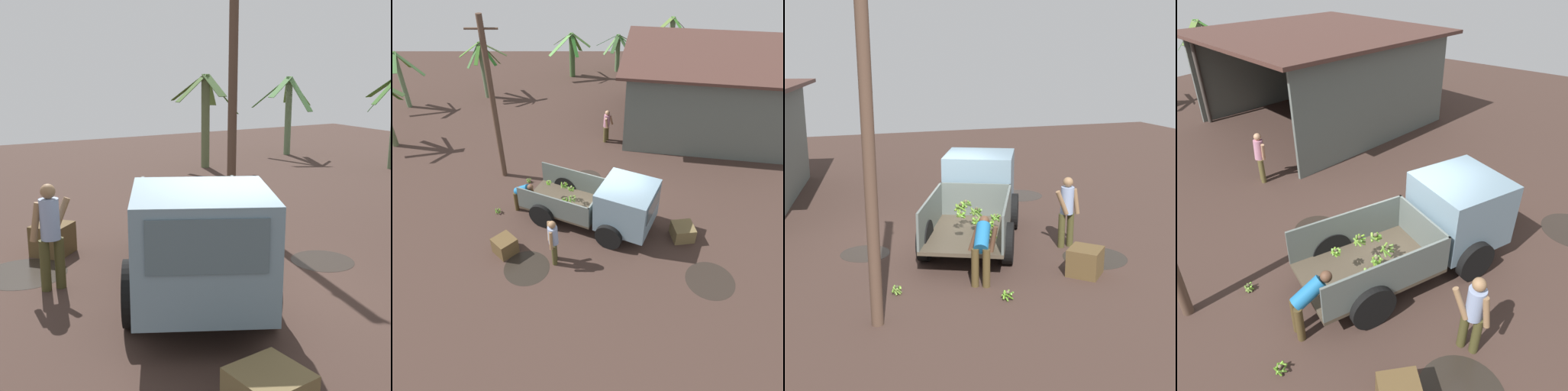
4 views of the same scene
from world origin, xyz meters
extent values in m
plane|color=#3D2B24|center=(0.00, 0.00, 0.00)|extent=(36.00, 36.00, 0.00)
cylinder|color=#2A221C|center=(-0.68, 2.06, 0.00)|extent=(1.10, 1.10, 0.01)
cylinder|color=black|center=(-2.55, -2.70, 0.00)|extent=(1.41, 1.41, 0.01)
cube|color=#4A3F30|center=(-1.49, -0.12, 0.49)|extent=(3.15, 2.69, 0.08)
cube|color=#5A635E|center=(-1.14, 0.65, 0.93)|extent=(2.45, 1.16, 0.79)
cube|color=#5A635E|center=(-1.84, -0.88, 0.93)|extent=(2.45, 1.16, 0.79)
cube|color=#5A635E|center=(-0.30, -0.67, 0.93)|extent=(0.77, 1.59, 0.79)
cube|color=slate|center=(0.60, -1.08, 1.16)|extent=(2.24, 2.25, 1.43)
cube|color=#4C606B|center=(1.37, -1.43, 1.45)|extent=(0.59, 1.25, 0.63)
cylinder|color=black|center=(0.74, -0.16, 0.45)|extent=(0.91, 0.57, 0.90)
cylinder|color=black|center=(-0.01, -1.79, 0.45)|extent=(0.91, 0.57, 0.90)
cylinder|color=black|center=(-1.48, 0.87, 0.45)|extent=(0.91, 0.57, 0.90)
cylinder|color=black|center=(-2.23, -0.77, 0.45)|extent=(0.91, 0.57, 0.90)
sphere|color=#463F2D|center=(-1.20, -0.40, 0.96)|extent=(0.08, 0.08, 0.08)
cylinder|color=#6EA03D|center=(-1.20, -0.48, 0.89)|extent=(0.21, 0.05, 0.17)
cylinder|color=#567A31|center=(-1.14, -0.42, 0.87)|extent=(0.11, 0.19, 0.20)
cylinder|color=olive|center=(-1.12, -0.36, 0.90)|extent=(0.13, 0.22, 0.14)
cylinder|color=olive|center=(-1.19, -0.31, 0.90)|extent=(0.22, 0.06, 0.15)
cylinder|color=olive|center=(-1.26, -0.36, 0.87)|extent=(0.13, 0.18, 0.20)
cylinder|color=#5B8D2B|center=(-1.27, -0.43, 0.88)|extent=(0.11, 0.20, 0.19)
sphere|color=brown|center=(-1.24, -0.13, 1.16)|extent=(0.09, 0.09, 0.09)
cylinder|color=#5B962D|center=(-1.17, -0.15, 1.10)|extent=(0.08, 0.18, 0.15)
cylinder|color=#5F9922|center=(-1.20, -0.09, 1.09)|extent=(0.15, 0.14, 0.17)
cylinder|color=#74A235|center=(-1.28, -0.08, 1.11)|extent=(0.18, 0.15, 0.14)
cylinder|color=#567632|center=(-1.31, -0.17, 1.12)|extent=(0.13, 0.19, 0.12)
cylinder|color=#53791E|center=(-1.24, -0.21, 1.11)|extent=(0.19, 0.06, 0.13)
sphere|color=#463F2D|center=(-2.44, -0.29, 0.88)|extent=(0.09, 0.09, 0.09)
cylinder|color=olive|center=(-2.45, -0.20, 0.80)|extent=(0.23, 0.06, 0.19)
cylinder|color=#5B7C2B|center=(-2.51, -0.23, 0.81)|extent=(0.18, 0.21, 0.17)
cylinder|color=#4D751F|center=(-2.52, -0.32, 0.79)|extent=(0.12, 0.21, 0.21)
cylinder|color=olive|center=(-2.49, -0.38, 0.82)|extent=(0.23, 0.16, 0.16)
cylinder|color=olive|center=(-2.42, -0.35, 0.78)|extent=(0.18, 0.11, 0.23)
cylinder|color=#71B23F|center=(-2.36, -0.31, 0.80)|extent=(0.08, 0.22, 0.20)
cylinder|color=#4E7522|center=(-2.38, -0.24, 0.79)|extent=(0.17, 0.19, 0.21)
sphere|color=brown|center=(-1.54, -0.74, 0.88)|extent=(0.07, 0.07, 0.07)
cylinder|color=#619534|center=(-1.60, -0.70, 0.83)|extent=(0.13, 0.17, 0.12)
cylinder|color=olive|center=(-1.59, -0.76, 0.80)|extent=(0.08, 0.14, 0.16)
cylinder|color=#589B20|center=(-1.57, -0.79, 0.81)|extent=(0.15, 0.10, 0.16)
cylinder|color=#7FAE3B|center=(-1.51, -0.80, 0.82)|extent=(0.16, 0.11, 0.14)
cylinder|color=#51832C|center=(-1.47, -0.74, 0.83)|extent=(0.04, 0.18, 0.11)
cylinder|color=olive|center=(-1.50, -0.70, 0.81)|extent=(0.14, 0.13, 0.15)
cylinder|color=#569023|center=(-1.56, -0.67, 0.83)|extent=(0.18, 0.07, 0.11)
sphere|color=#4D4632|center=(-1.89, -0.44, 0.86)|extent=(0.09, 0.09, 0.09)
cylinder|color=#629A24|center=(-1.87, -0.50, 0.80)|extent=(0.19, 0.11, 0.15)
cylinder|color=#477321|center=(-1.83, -0.47, 0.80)|extent=(0.13, 0.18, 0.15)
cylinder|color=#64A322|center=(-1.83, -0.42, 0.80)|extent=(0.10, 0.18, 0.15)
cylinder|color=#567A30|center=(-1.86, -0.38, 0.81)|extent=(0.19, 0.14, 0.13)
cylinder|color=#77A340|center=(-1.93, -0.37, 0.82)|extent=(0.19, 0.14, 0.12)
cylinder|color=#61A52C|center=(-1.95, -0.43, 0.79)|extent=(0.09, 0.18, 0.16)
cylinder|color=#5F9C25|center=(-1.96, -0.46, 0.81)|extent=(0.10, 0.19, 0.13)
cylinder|color=#6F9C41|center=(-1.91, -0.49, 0.78)|extent=(0.16, 0.10, 0.18)
sphere|color=#4C4431|center=(-2.04, 0.21, 1.16)|extent=(0.06, 0.06, 0.06)
cylinder|color=#619D23|center=(-2.09, 0.21, 1.11)|extent=(0.05, 0.14, 0.12)
cylinder|color=#598923|center=(-2.07, 0.17, 1.11)|extent=(0.13, 0.12, 0.11)
cylinder|color=#64A92D|center=(-2.03, 0.17, 1.10)|extent=(0.13, 0.06, 0.14)
cylinder|color=#639729|center=(-1.99, 0.17, 1.13)|extent=(0.12, 0.14, 0.09)
cylinder|color=#78AE44|center=(-1.98, 0.21, 1.12)|extent=(0.05, 0.15, 0.09)
cylinder|color=olive|center=(-2.00, 0.25, 1.12)|extent=(0.13, 0.13, 0.10)
cylinder|color=olive|center=(-2.04, 0.27, 1.12)|extent=(0.15, 0.05, 0.09)
cylinder|color=#75A449|center=(-2.09, 0.25, 1.12)|extent=(0.12, 0.14, 0.09)
sphere|color=#463F2D|center=(-1.49, 0.06, 1.18)|extent=(0.08, 0.08, 0.08)
cylinder|color=olive|center=(-1.58, 0.06, 1.11)|extent=(0.05, 0.20, 0.15)
cylinder|color=olive|center=(-1.53, 0.00, 1.10)|extent=(0.18, 0.12, 0.17)
cylinder|color=#467422|center=(-1.48, -0.01, 1.10)|extent=(0.19, 0.08, 0.17)
cylinder|color=#589628|center=(-1.43, 0.04, 1.10)|extent=(0.10, 0.19, 0.18)
cylinder|color=olive|center=(-1.43, 0.11, 1.11)|extent=(0.15, 0.19, 0.15)
cylinder|color=#588020|center=(-1.49, 0.14, 1.10)|extent=(0.19, 0.05, 0.17)
cylinder|color=olive|center=(-1.53, 0.12, 1.10)|extent=(0.17, 0.13, 0.18)
sphere|color=brown|center=(-1.46, -0.31, 0.82)|extent=(0.08, 0.08, 0.08)
cylinder|color=#5A821C|center=(-1.50, -0.28, 0.75)|extent=(0.13, 0.15, 0.17)
cylinder|color=#59882E|center=(-1.51, -0.32, 0.75)|extent=(0.06, 0.15, 0.17)
cylinder|color=#578B2B|center=(-1.49, -0.36, 0.75)|extent=(0.16, 0.13, 0.16)
cylinder|color=#537A1E|center=(-1.43, -0.38, 0.77)|extent=(0.19, 0.13, 0.12)
cylinder|color=#80AA3F|center=(-1.40, -0.35, 0.78)|extent=(0.12, 0.19, 0.12)
cylinder|color=#5C8539|center=(-1.41, -0.28, 0.76)|extent=(0.15, 0.17, 0.14)
cylinder|color=#6C9F3E|center=(-1.46, -0.25, 0.76)|extent=(0.18, 0.07, 0.15)
cylinder|color=#4D382B|center=(-4.07, 2.27, 3.06)|extent=(0.20, 0.20, 6.12)
cube|color=#447228|center=(-6.89, 9.88, 2.65)|extent=(1.17, 0.43, 0.74)
cube|color=#3C6332|center=(-6.65, 9.64, 2.43)|extent=(0.80, 0.77, 1.18)
cube|color=#31621D|center=(-6.38, 9.48, 2.57)|extent=(0.33, 0.97, 0.91)
cylinder|color=#5D7751|center=(-10.32, 8.68, 1.43)|extent=(0.25, 0.25, 2.87)
cube|color=#528044|center=(-9.68, 8.68, 2.32)|extent=(1.29, 0.24, 1.22)
cube|color=#537F26|center=(-10.19, 9.07, 2.39)|extent=(0.45, 0.86, 1.07)
cube|color=#528035|center=(-10.77, 8.97, 2.41)|extent=(1.04, 0.78, 1.04)
cube|color=#3C782B|center=(-10.90, 8.26, 2.33)|extent=(1.28, 1.01, 1.20)
cube|color=#477A3B|center=(-10.20, 8.18, 2.56)|extent=(0.51, 1.08, 0.74)
cylinder|color=#576340|center=(-9.47, 4.62, 1.50)|extent=(0.28, 0.28, 3.00)
cube|color=#426030|center=(-8.93, 4.63, 2.72)|extent=(1.09, 0.31, 0.68)
cube|color=#2C4F14|center=(-9.28, 5.12, 2.41)|extent=(0.64, 1.12, 1.30)
cube|color=#608B46|center=(-9.85, 4.98, 2.52)|extent=(0.92, 0.89, 1.07)
cube|color=#36521B|center=(-10.05, 4.30, 2.61)|extent=(1.26, 0.81, 0.90)
cube|color=#405F27|center=(-9.40, 4.07, 2.63)|extent=(0.38, 1.14, 0.87)
cylinder|color=#423E1E|center=(-1.69, -2.52, 0.40)|extent=(0.16, 0.16, 0.80)
cylinder|color=#423E1E|center=(-1.70, -2.30, 0.40)|extent=(0.16, 0.16, 0.80)
cylinder|color=#899ABF|center=(-1.70, -2.41, 1.11)|extent=(0.32, 0.31, 0.63)
sphere|color=#8C6746|center=(-1.71, -2.41, 1.54)|extent=(0.23, 0.23, 0.23)
cylinder|color=#8C6746|center=(-1.75, -2.61, 1.09)|extent=(0.11, 0.21, 0.60)
cylinder|color=#8C6746|center=(-1.83, -2.22, 1.11)|extent=(0.12, 0.34, 0.58)
cylinder|color=#49391E|center=(-3.14, 0.27, 0.38)|extent=(0.20, 0.20, 0.76)
cylinder|color=#49391E|center=(-3.23, 0.07, 0.38)|extent=(0.20, 0.20, 0.76)
cylinder|color=#1D67A0|center=(-2.96, 0.06, 0.92)|extent=(0.71, 0.53, 0.55)
sphere|color=brown|center=(-2.65, -0.08, 1.13)|extent=(0.22, 0.22, 0.22)
cylinder|color=brown|center=(-2.61, 0.11, 0.78)|extent=(0.20, 0.28, 0.57)
cylinder|color=brown|center=(-2.80, -0.22, 0.77)|extent=(0.17, 0.21, 0.57)
sphere|color=#403929|center=(-3.03, 1.76, 0.15)|extent=(0.07, 0.07, 0.07)
cylinder|color=#5B842C|center=(-2.99, 1.82, 0.10)|extent=(0.16, 0.11, 0.10)
cylinder|color=olive|center=(-3.04, 1.80, 0.08)|extent=(0.13, 0.09, 0.15)
cylinder|color=olive|center=(-3.07, 1.77, 0.08)|extent=(0.06, 0.14, 0.14)
cylinder|color=#7BA045|center=(-3.06, 1.73, 0.08)|extent=(0.12, 0.13, 0.14)
cylinder|color=#6CA334|center=(-3.02, 1.71, 0.08)|extent=(0.14, 0.04, 0.14)
cylinder|color=#6FA82E|center=(-2.99, 1.73, 0.08)|extent=(0.10, 0.12, 0.15)
cylinder|color=olive|center=(-2.98, 1.77, 0.08)|extent=(0.05, 0.13, 0.15)
sphere|color=brown|center=(-3.91, -0.10, 0.15)|extent=(0.06, 0.06, 0.06)
cylinder|color=#6AAD2D|center=(-3.88, -0.05, 0.10)|extent=(0.16, 0.11, 0.13)
cylinder|color=#4E8320|center=(-3.93, -0.06, 0.08)|extent=(0.14, 0.09, 0.16)
cylinder|color=#4B7D1D|center=(-3.97, -0.11, 0.09)|extent=(0.05, 0.16, 0.14)
cylinder|color=#6AA636|center=(-3.93, -0.16, 0.09)|extent=(0.16, 0.08, 0.14)
cylinder|color=#53842B|center=(-3.87, -0.16, 0.10)|extent=(0.16, 0.12, 0.13)
cylinder|color=olive|center=(-3.83, -0.09, 0.11)|extent=(0.07, 0.18, 0.10)
cube|color=brown|center=(-3.30, -2.02, 0.28)|extent=(0.88, 0.88, 0.56)
camera|label=1|loc=(6.22, -4.19, 3.37)|focal=50.00mm
camera|label=2|loc=(-0.67, -10.50, 9.00)|focal=35.00mm
camera|label=3|loc=(-12.37, 3.27, 4.36)|focal=50.00mm
camera|label=4|loc=(-6.08, -3.51, 5.82)|focal=35.00mm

